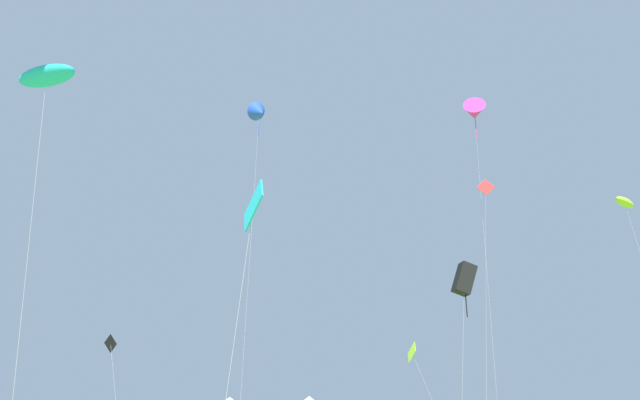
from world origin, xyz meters
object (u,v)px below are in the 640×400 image
object	(u,v)px
kite_lime_diamond	(412,353)
kite_blue_delta	(259,112)
kite_red_diamond	(486,194)
kite_black_diamond	(111,344)
kite_cyan_parafoil	(46,76)
kite_magenta_delta	(474,112)
kite_cyan_diamond	(253,206)
kite_black_box	(464,279)
kite_lime_parafoil	(625,203)

from	to	relation	value
kite_lime_diamond	kite_blue_delta	bearing A→B (deg)	-150.57
kite_blue_delta	kite_red_diamond	size ratio (longest dim) A/B	1.39
kite_lime_diamond	kite_black_diamond	bearing A→B (deg)	-156.45
kite_cyan_parafoil	kite_red_diamond	size ratio (longest dim) A/B	0.89
kite_magenta_delta	kite_black_diamond	bearing A→B (deg)	-167.39
kite_blue_delta	kite_cyan_parafoil	size ratio (longest dim) A/B	1.58
kite_cyan_diamond	kite_black_box	bearing A→B (deg)	63.66
kite_blue_delta	kite_magenta_delta	xyz separation A→B (m)	(22.81, 4.49, 1.01)
kite_cyan_diamond	kite_red_diamond	bearing A→B (deg)	61.38
kite_black_diamond	kite_red_diamond	bearing A→B (deg)	8.64
kite_cyan_diamond	kite_blue_delta	bearing A→B (deg)	102.92
kite_cyan_parafoil	kite_cyan_diamond	bearing A→B (deg)	-5.57
kite_lime_parafoil	kite_black_box	world-z (taller)	kite_lime_parafoil
kite_lime_diamond	kite_blue_delta	size ratio (longest dim) A/B	0.24
kite_lime_diamond	kite_blue_delta	world-z (taller)	kite_blue_delta
kite_black_diamond	kite_cyan_diamond	bearing A→B (deg)	-53.32
kite_cyan_diamond	kite_lime_diamond	world-z (taller)	kite_cyan_diamond
kite_black_diamond	kite_cyan_diamond	size ratio (longest dim) A/B	0.62
kite_lime_diamond	kite_cyan_parafoil	distance (m)	43.08
kite_black_box	kite_cyan_parafoil	xyz separation A→B (m)	(-25.91, -25.31, 7.43)
kite_black_box	kite_red_diamond	distance (m)	10.20
kite_black_box	kite_red_diamond	bearing A→B (deg)	46.49
kite_black_diamond	kite_blue_delta	xyz separation A→B (m)	(11.94, 3.28, 23.96)
kite_cyan_diamond	kite_magenta_delta	xyz separation A→B (m)	(16.41, 32.40, 20.78)
kite_black_box	kite_blue_delta	xyz separation A→B (m)	(-19.55, 1.35, 18.42)
kite_lime_parafoil	kite_cyan_diamond	distance (m)	40.27
kite_lime_parafoil	kite_magenta_delta	size ratio (longest dim) A/B	0.60
kite_lime_parafoil	kite_red_diamond	world-z (taller)	kite_red_diamond
kite_lime_diamond	kite_red_diamond	world-z (taller)	kite_red_diamond
kite_lime_parafoil	kite_magenta_delta	distance (m)	17.88
kite_lime_parafoil	kite_black_box	xyz separation A→B (m)	(-15.07, -0.95, -6.93)
kite_lime_diamond	kite_magenta_delta	world-z (taller)	kite_magenta_delta
kite_cyan_parafoil	kite_black_diamond	bearing A→B (deg)	103.42
kite_lime_parafoil	kite_cyan_diamond	bearing A→B (deg)	-135.74
kite_cyan_diamond	kite_lime_diamond	distance (m)	37.58
kite_black_diamond	kite_magenta_delta	xyz separation A→B (m)	(34.75, 7.78, 24.97)
kite_lime_parafoil	kite_cyan_parafoil	size ratio (longest dim) A/B	0.97
kite_lime_diamond	kite_magenta_delta	xyz separation A→B (m)	(7.86, -3.95, 25.03)
kite_black_diamond	kite_magenta_delta	size ratio (longest dim) A/B	0.23
kite_black_diamond	kite_magenta_delta	world-z (taller)	kite_magenta_delta
kite_lime_diamond	kite_cyan_parafoil	size ratio (longest dim) A/B	0.38
kite_red_diamond	kite_magenta_delta	xyz separation A→B (m)	(0.10, 2.51, 10.32)
kite_lime_parafoil	kite_magenta_delta	xyz separation A→B (m)	(-11.81, 4.90, 12.49)
kite_cyan_diamond	kite_magenta_delta	world-z (taller)	kite_magenta_delta
kite_blue_delta	kite_black_box	bearing A→B (deg)	-3.96
kite_cyan_diamond	kite_lime_diamond	xyz separation A→B (m)	(8.55, 36.35, -4.25)
kite_lime_parafoil	kite_cyan_parafoil	bearing A→B (deg)	-147.35
kite_blue_delta	kite_cyan_diamond	bearing A→B (deg)	-77.08
kite_cyan_diamond	kite_black_box	world-z (taller)	kite_black_box
kite_lime_parafoil	kite_cyan_parafoil	world-z (taller)	kite_cyan_parafoil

